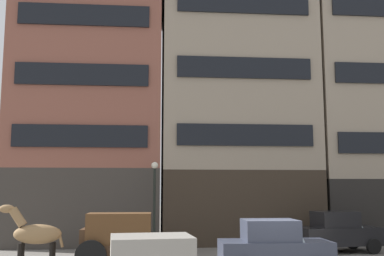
{
  "coord_description": "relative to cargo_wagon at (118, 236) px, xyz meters",
  "views": [
    {
      "loc": [
        -4.0,
        -14.85,
        2.9
      ],
      "look_at": [
        -2.55,
        2.09,
        5.16
      ],
      "focal_mm": 42.03,
      "sensor_mm": 36.0,
      "label": 1
    }
  ],
  "objects": [
    {
      "name": "sedan_parked_curb",
      "position": [
        9.68,
        3.37,
        -0.23
      ],
      "size": [
        3.86,
        2.21,
        1.83
      ],
      "color": "black",
      "rests_on": "ground_plane"
    },
    {
      "name": "building_center_right",
      "position": [
        13.48,
        8.4,
        6.38
      ],
      "size": [
        7.05,
        6.5,
        14.97
      ],
      "color": "black",
      "rests_on": "ground_plane"
    },
    {
      "name": "sedan_light",
      "position": [
        5.34,
        -1.65,
        -0.23
      ],
      "size": [
        3.73,
        1.92,
        1.83
      ],
      "color": "#333847",
      "rests_on": "ground_plane"
    },
    {
      "name": "draft_horse",
      "position": [
        -2.95,
        0.0,
        0.12
      ],
      "size": [
        2.34,
        0.62,
        2.3
      ],
      "color": "#937047",
      "rests_on": "ground_plane"
    },
    {
      "name": "fire_hydrant_curbside",
      "position": [
        2.57,
        4.06,
        -0.72
      ],
      "size": [
        0.24,
        0.24,
        0.83
      ],
      "color": "maroon",
      "rests_on": "ground_plane"
    },
    {
      "name": "building_center_left",
      "position": [
        5.9,
        8.4,
        6.29
      ],
      "size": [
        8.81,
        6.5,
        14.79
      ],
      "color": "#33281E",
      "rests_on": "ground_plane"
    },
    {
      "name": "cargo_wagon",
      "position": [
        0.0,
        0.0,
        0.0
      ],
      "size": [
        2.92,
        1.54,
        1.98
      ],
      "color": "#3D2819",
      "rests_on": "ground_plane"
    },
    {
      "name": "building_far_left",
      "position": [
        -2.31,
        8.4,
        5.73
      ],
      "size": [
        8.32,
        6.5,
        13.66
      ],
      "color": "#38332D",
      "rests_on": "ground_plane"
    },
    {
      "name": "streetlamp_curbside",
      "position": [
        1.33,
        4.51,
        1.52
      ],
      "size": [
        0.32,
        0.32,
        4.12
      ],
      "color": "black",
      "rests_on": "ground_plane"
    }
  ]
}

